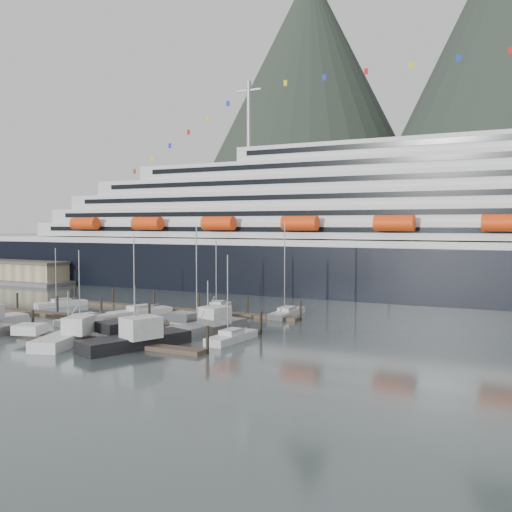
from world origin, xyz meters
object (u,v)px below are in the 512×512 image
object	(u,v)px
sailboat_b	(140,313)
trawler_e	(207,326)
warehouse	(12,271)
sailboat_e	(61,304)
sailboat_h	(232,338)
trawler_d	(134,339)
cruise_ship	(429,236)
trawler_c	(68,335)
sailboat_f	(218,308)
sailboat_c	(85,321)
sailboat_g	(287,313)
sailboat_d	(201,321)

from	to	relation	value
sailboat_b	trawler_e	xyz separation A→B (m)	(17.30, -7.88, 0.53)
warehouse	sailboat_e	distance (m)	57.08
trawler_e	sailboat_b	bearing A→B (deg)	75.99
sailboat_h	trawler_d	xyz separation A→B (m)	(-8.08, -8.48, 0.58)
cruise_ship	sailboat_b	distance (m)	58.51
trawler_c	trawler_d	bearing A→B (deg)	-100.08
warehouse	sailboat_f	size ratio (longest dim) A/B	3.80
sailboat_c	sailboat_f	size ratio (longest dim) A/B	0.91
cruise_ship	warehouse	xyz separation A→B (m)	(-102.03, -12.94, -9.79)
sailboat_c	trawler_c	distance (m)	14.33
cruise_ship	trawler_c	bearing A→B (deg)	-113.63
trawler_c	trawler_e	size ratio (longest dim) A/B	1.13
warehouse	trawler_c	size ratio (longest dim) A/B	3.35
sailboat_c	sailboat_h	xyz separation A→B (m)	(25.38, -1.85, 0.01)
sailboat_g	trawler_d	bearing A→B (deg)	166.48
cruise_ship	trawler_e	bearing A→B (deg)	-108.36
sailboat_f	trawler_e	xyz separation A→B (m)	(9.48, -18.37, 0.54)
trawler_c	trawler_e	xyz separation A→B (m)	(11.46, 13.29, 0.07)
trawler_e	sailboat_f	bearing A→B (deg)	37.79
sailboat_b	sailboat_c	distance (m)	9.78
trawler_e	cruise_ship	bearing A→B (deg)	-7.86
sailboat_f	trawler_d	xyz separation A→B (m)	(7.06, -30.29, 0.57)
sailboat_h	trawler_d	world-z (taller)	sailboat_h
sailboat_c	sailboat_d	world-z (taller)	sailboat_d
sailboat_b	trawler_d	size ratio (longest dim) A/B	0.95
cruise_ship	sailboat_f	world-z (taller)	cruise_ship
warehouse	sailboat_e	bearing A→B (deg)	-32.28
sailboat_g	cruise_ship	bearing A→B (deg)	-24.88
trawler_c	trawler_d	size ratio (longest dim) A/B	1.00
sailboat_f	trawler_e	bearing A→B (deg)	-168.69
sailboat_f	trawler_e	size ratio (longest dim) A/B	1.00
sailboat_h	cruise_ship	bearing A→B (deg)	-9.79
sailboat_g	trawler_c	bearing A→B (deg)	152.03
sailboat_d	sailboat_h	world-z (taller)	sailboat_d
trawler_c	trawler_e	bearing A→B (deg)	-59.42
sailboat_e	sailboat_h	distance (m)	43.85
cruise_ship	sailboat_h	world-z (taller)	cruise_ship
sailboat_c	trawler_c	size ratio (longest dim) A/B	0.80
sailboat_h	sailboat_f	bearing A→B (deg)	36.94
sailboat_h	trawler_e	xyz separation A→B (m)	(-5.66, 3.45, 0.55)
warehouse	sailboat_c	distance (m)	77.07
sailboat_c	trawler_e	size ratio (longest dim) A/B	0.90
sailboat_g	sailboat_h	world-z (taller)	sailboat_g
trawler_d	trawler_e	bearing A→B (deg)	7.92
warehouse	sailboat_d	size ratio (longest dim) A/B	3.21
cruise_ship	sailboat_g	distance (m)	39.88
trawler_d	trawler_e	xyz separation A→B (m)	(2.41, 11.93, -0.03)
sailboat_d	trawler_d	xyz separation A→B (m)	(2.06, -17.48, 0.55)
sailboat_c	sailboat_g	size ratio (longest dim) A/B	0.74
sailboat_c	sailboat_g	bearing A→B (deg)	-36.76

